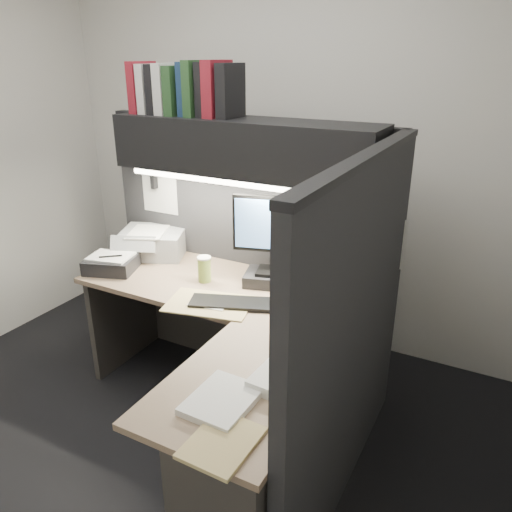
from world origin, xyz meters
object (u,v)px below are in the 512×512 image
at_px(overhead_shelf, 243,147).
at_px(monitor, 276,251).
at_px(telephone, 315,292).
at_px(notebook_stack, 111,264).
at_px(coffee_cup, 204,270).
at_px(keyboard, 232,303).
at_px(desk, 223,398).
at_px(printer, 154,242).

bearing_deg(overhead_shelf, monitor, -8.69).
relative_size(telephone, notebook_stack, 0.73).
bearing_deg(monitor, coffee_cup, -174.23).
relative_size(overhead_shelf, notebook_stack, 5.34).
distance_m(monitor, keyboard, 0.41).
relative_size(desk, keyboard, 3.80).
bearing_deg(printer, keyboard, -48.44).
height_order(desk, monitor, monitor).
xyz_separation_m(overhead_shelf, coffee_cup, (-0.16, -0.19, -0.70)).
relative_size(keyboard, telephone, 2.10).
height_order(monitor, telephone, monitor).
bearing_deg(telephone, desk, -100.68).
xyz_separation_m(telephone, coffee_cup, (-0.66, -0.09, 0.03)).
height_order(keyboard, coffee_cup, coffee_cup).
distance_m(telephone, printer, 1.21).
height_order(telephone, notebook_stack, notebook_stack).
relative_size(monitor, coffee_cup, 3.68).
bearing_deg(telephone, monitor, 172.65).
height_order(telephone, coffee_cup, coffee_cup).
bearing_deg(coffee_cup, overhead_shelf, 49.97).
xyz_separation_m(desk, keyboard, (-0.17, 0.37, 0.30)).
distance_m(overhead_shelf, notebook_stack, 1.10).
bearing_deg(telephone, keyboard, -136.53).
bearing_deg(notebook_stack, desk, -21.79).
relative_size(desk, notebook_stack, 5.86).
bearing_deg(monitor, keyboard, -121.21).
height_order(monitor, printer, monitor).
distance_m(coffee_cup, notebook_stack, 0.61).
bearing_deg(monitor, printer, 160.55).
distance_m(desk, monitor, 0.88).
distance_m(overhead_shelf, printer, 0.98).
bearing_deg(coffee_cup, printer, 159.03).
bearing_deg(desk, overhead_shelf, 111.79).
bearing_deg(notebook_stack, keyboard, -3.02).
relative_size(monitor, keyboard, 1.18).
xyz_separation_m(desk, monitor, (-0.07, 0.72, 0.50)).
bearing_deg(keyboard, desk, -87.15).
bearing_deg(desk, printer, 142.54).
xyz_separation_m(keyboard, notebook_stack, (-0.89, 0.05, 0.03)).
relative_size(keyboard, coffee_cup, 3.12).
distance_m(keyboard, printer, 0.93).
distance_m(desk, overhead_shelf, 1.33).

